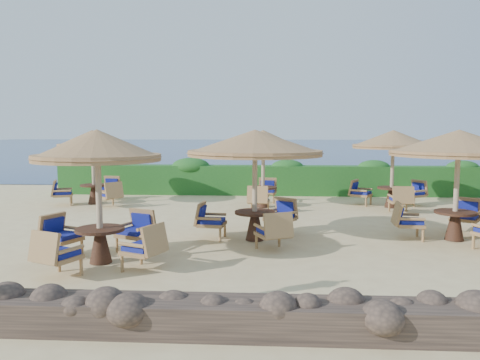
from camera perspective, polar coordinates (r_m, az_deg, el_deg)
ground at (r=12.29m, az=4.74°, el=-6.34°), size 120.00×120.00×0.00m
sea at (r=82.04m, az=3.69°, el=4.16°), size 160.00×160.00×0.00m
hedge at (r=19.31m, az=4.30°, el=-0.03°), size 18.00×0.90×1.20m
stone_wall at (r=6.29m, az=6.02°, el=-16.49°), size 15.00×0.65×0.44m
cafe_set_0 at (r=9.56m, az=-16.90°, el=0.43°), size 2.85×2.85×2.65m
cafe_set_1 at (r=11.07m, az=1.83°, el=2.77°), size 3.24×3.24×2.65m
cafe_set_2 at (r=12.20m, az=25.04°, el=2.47°), size 3.20×3.20×2.65m
cafe_set_3 at (r=17.51m, az=-17.50°, el=3.09°), size 2.73×2.66×2.65m
cafe_set_4 at (r=16.00m, az=2.85°, el=3.48°), size 2.39×2.86×2.65m
cafe_set_5 at (r=16.71m, az=18.14°, el=3.22°), size 2.77×2.78×2.65m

